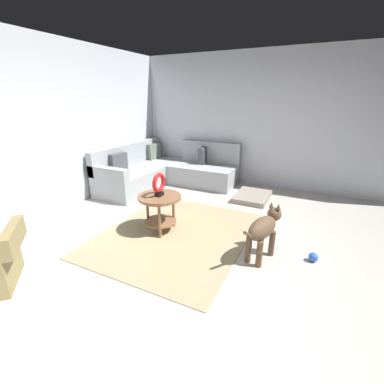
% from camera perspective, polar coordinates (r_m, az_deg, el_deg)
% --- Properties ---
extents(ground_plane, '(6.00, 6.00, 0.10)m').
position_cam_1_polar(ground_plane, '(3.42, 5.86, -13.39)').
color(ground_plane, '#B7B2A8').
extents(wall_back, '(6.00, 0.12, 2.70)m').
position_cam_1_polar(wall_back, '(4.76, -29.55, 11.72)').
color(wall_back, silver).
rests_on(wall_back, ground_plane).
extents(wall_right, '(0.12, 6.00, 2.70)m').
position_cam_1_polar(wall_right, '(5.74, 17.13, 14.36)').
color(wall_right, silver).
rests_on(wall_right, ground_plane).
extents(area_rug, '(2.30, 1.90, 0.01)m').
position_cam_1_polar(area_rug, '(3.76, -3.43, -9.01)').
color(area_rug, tan).
rests_on(area_rug, ground_plane).
extents(sectional_couch, '(2.20, 2.25, 0.88)m').
position_cam_1_polar(sectional_couch, '(5.76, -5.88, 4.41)').
color(sectional_couch, '#9EA3A8').
rests_on(sectional_couch, ground_plane).
extents(side_table, '(0.60, 0.60, 0.54)m').
position_cam_1_polar(side_table, '(3.70, -6.99, -2.59)').
color(side_table, brown).
rests_on(side_table, ground_plane).
extents(torus_sculpture, '(0.28, 0.08, 0.33)m').
position_cam_1_polar(torus_sculpture, '(3.59, -7.18, 1.75)').
color(torus_sculpture, black).
rests_on(torus_sculpture, side_table).
extents(dog_bed_mat, '(0.80, 0.60, 0.09)m').
position_cam_1_polar(dog_bed_mat, '(5.11, 12.91, -0.95)').
color(dog_bed_mat, gray).
rests_on(dog_bed_mat, ground_plane).
extents(dog, '(0.83, 0.35, 0.63)m').
position_cam_1_polar(dog, '(3.20, 15.29, -7.68)').
color(dog, brown).
rests_on(dog, ground_plane).
extents(dog_toy_ball, '(0.11, 0.11, 0.11)m').
position_cam_1_polar(dog_toy_ball, '(3.48, 24.80, -12.70)').
color(dog_toy_ball, blue).
rests_on(dog_toy_ball, ground_plane).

